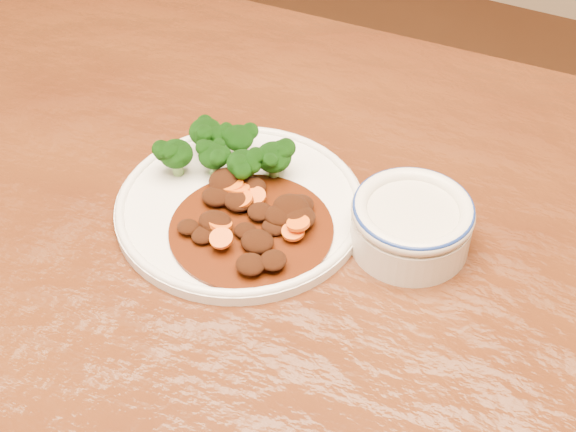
% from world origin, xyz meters
% --- Properties ---
extents(dining_table, '(1.54, 0.96, 0.75)m').
position_xyz_m(dining_table, '(0.00, 0.00, 0.67)').
color(dining_table, '#4D240D').
rests_on(dining_table, ground).
extents(dinner_plate, '(0.24, 0.24, 0.02)m').
position_xyz_m(dinner_plate, '(-0.07, 0.07, 0.76)').
color(dinner_plate, white).
rests_on(dinner_plate, dining_table).
extents(broccoli_florets, '(0.12, 0.08, 0.04)m').
position_xyz_m(broccoli_florets, '(-0.11, 0.11, 0.79)').
color(broccoli_florets, '#70A153').
rests_on(broccoli_florets, dinner_plate).
extents(mince_stew, '(0.15, 0.15, 0.02)m').
position_xyz_m(mince_stew, '(-0.05, 0.05, 0.77)').
color(mince_stew, '#431707').
rests_on(mince_stew, dinner_plate).
extents(dip_bowl, '(0.11, 0.11, 0.05)m').
position_xyz_m(dip_bowl, '(0.09, 0.10, 0.78)').
color(dip_bowl, silver).
rests_on(dip_bowl, dining_table).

